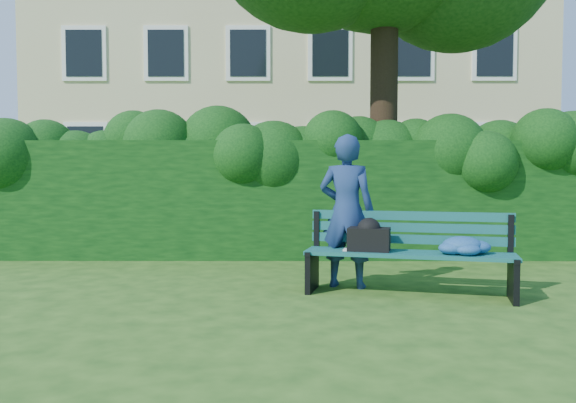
{
  "coord_description": "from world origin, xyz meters",
  "views": [
    {
      "loc": [
        0.02,
        -6.61,
        1.33
      ],
      "look_at": [
        0.0,
        0.6,
        0.95
      ],
      "focal_mm": 35.0,
      "sensor_mm": 36.0,
      "label": 1
    }
  ],
  "objects": [
    {
      "name": "man_reading",
      "position": [
        0.68,
        -0.18,
        0.88
      ],
      "size": [
        0.74,
        0.6,
        1.76
      ],
      "primitive_type": "imported",
      "rotation": [
        0.0,
        0.0,
        2.82
      ],
      "color": "navy",
      "rests_on": "ground"
    },
    {
      "name": "park_bench",
      "position": [
        1.35,
        -0.6,
        0.51
      ],
      "size": [
        2.28,
        1.08,
        0.89
      ],
      "rotation": [
        0.0,
        0.0,
        -0.25
      ],
      "color": "#0D413B",
      "rests_on": "ground"
    },
    {
      "name": "ground",
      "position": [
        0.0,
        0.0,
        0.0
      ],
      "size": [
        80.0,
        80.0,
        0.0
      ],
      "primitive_type": "plane",
      "color": "#244A16",
      "rests_on": "ground"
    },
    {
      "name": "hedge",
      "position": [
        0.0,
        2.2,
        0.9
      ],
      "size": [
        10.0,
        1.0,
        1.8
      ],
      "color": "black",
      "rests_on": "ground"
    },
    {
      "name": "apartment_building",
      "position": [
        -0.0,
        13.99,
        6.0
      ],
      "size": [
        16.0,
        8.08,
        12.0
      ],
      "color": "#C7B886",
      "rests_on": "ground"
    }
  ]
}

